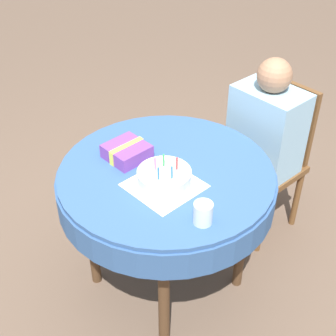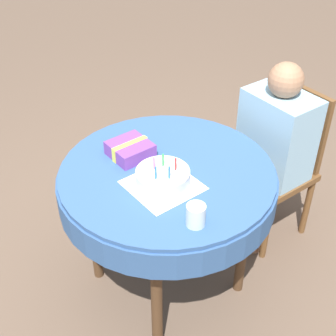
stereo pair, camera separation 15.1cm
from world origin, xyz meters
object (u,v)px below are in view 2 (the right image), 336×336
Objects in this scene: person at (273,141)px; birthday_cake at (163,178)px; chair at (281,161)px; drinking_glass at (196,215)px; gift_box at (130,149)px.

person is 4.68× the size of birthday_cake.
chair is at bearing 92.85° from birthday_cake.
person is 0.77m from birthday_cake.
person reaches higher than chair.
person is 0.88m from drinking_glass.
chair is 4.87× the size of gift_box.
chair is 9.68× the size of drinking_glass.
person reaches higher than drinking_glass.
birthday_cake is (0.05, -0.76, 0.14)m from person.
chair reaches higher than gift_box.
gift_box is (-0.22, -0.83, 0.30)m from chair.
person is (-0.00, -0.09, 0.17)m from chair.
chair is 0.19m from person.
chair reaches higher than drinking_glass.
birthday_cake is (0.04, -0.85, 0.31)m from chair.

